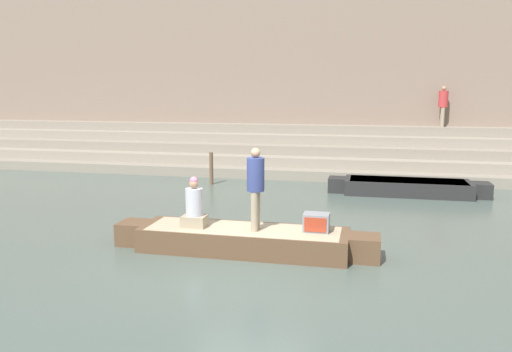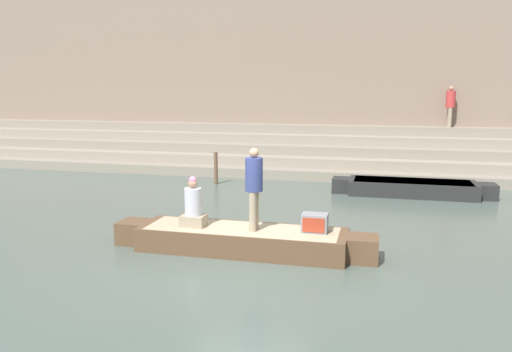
% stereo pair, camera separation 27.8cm
% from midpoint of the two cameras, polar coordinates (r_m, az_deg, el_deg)
% --- Properties ---
extents(ground_plane, '(120.00, 120.00, 0.00)m').
position_cam_midpoint_polar(ground_plane, '(10.17, -1.76, -9.22)').
color(ground_plane, '#47544C').
extents(ghat_steps, '(36.00, 3.74, 1.84)m').
position_cam_midpoint_polar(ghat_steps, '(20.60, 5.83, 2.39)').
color(ghat_steps, gray).
rests_on(ghat_steps, ground).
extents(back_wall, '(34.20, 1.28, 8.78)m').
position_cam_midpoint_polar(back_wall, '(22.41, 6.61, 12.42)').
color(back_wall, '#7F6B5B').
rests_on(back_wall, ground).
extents(rowboat_main, '(5.53, 1.33, 0.49)m').
position_cam_midpoint_polar(rowboat_main, '(10.44, -2.22, -7.22)').
color(rowboat_main, brown).
rests_on(rowboat_main, ground).
extents(person_standing, '(0.36, 0.36, 1.69)m').
position_cam_midpoint_polar(person_standing, '(10.04, -0.84, -0.86)').
color(person_standing, gray).
rests_on(person_standing, rowboat_main).
extents(person_rowing, '(0.50, 0.39, 1.06)m').
position_cam_midpoint_polar(person_rowing, '(10.50, -7.82, -3.54)').
color(person_rowing, gray).
rests_on(person_rowing, rowboat_main).
extents(tv_set, '(0.52, 0.40, 0.37)m').
position_cam_midpoint_polar(tv_set, '(10.17, 6.12, -5.30)').
color(tv_set, slate).
rests_on(tv_set, rowboat_main).
extents(moored_boat_shore, '(5.00, 1.32, 0.47)m').
position_cam_midpoint_polar(moored_boat_shore, '(16.66, 16.42, -1.20)').
color(moored_boat_shore, black).
rests_on(moored_boat_shore, ground).
extents(mooring_post, '(0.13, 0.13, 1.15)m').
position_cam_midpoint_polar(mooring_post, '(17.75, -5.58, 0.87)').
color(mooring_post, brown).
rests_on(mooring_post, ground).
extents(person_on_steps, '(0.36, 0.36, 1.63)m').
position_cam_midpoint_polar(person_on_steps, '(21.47, 20.24, 7.76)').
color(person_on_steps, gray).
rests_on(person_on_steps, ghat_steps).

